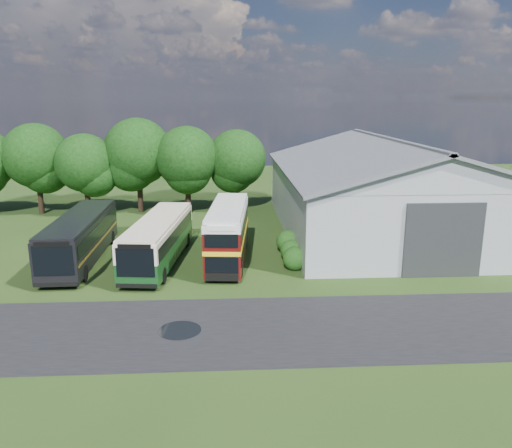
{
  "coord_description": "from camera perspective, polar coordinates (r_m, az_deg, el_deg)",
  "views": [
    {
      "loc": [
        1.05,
        -26.43,
        11.5
      ],
      "look_at": [
        3.02,
        8.0,
        2.75
      ],
      "focal_mm": 35.0,
      "sensor_mm": 36.0,
      "label": 1
    }
  ],
  "objects": [
    {
      "name": "tree_mid",
      "position": [
        52.3,
        -13.36,
        8.02
      ],
      "size": [
        6.8,
        6.8,
        9.6
      ],
      "color": "black",
      "rests_on": "ground"
    },
    {
      "name": "bus_green_single",
      "position": [
        36.11,
        -11.03,
        -1.76
      ],
      "size": [
        3.98,
        11.92,
        3.23
      ],
      "rotation": [
        0.0,
        0.0,
        -0.11
      ],
      "color": "black",
      "rests_on": "ground"
    },
    {
      "name": "ground",
      "position": [
        28.84,
        -5.17,
        -9.33
      ],
      "size": [
        120.0,
        120.0,
        0.0
      ],
      "primitive_type": "plane",
      "color": "#1D3711",
      "rests_on": "ground"
    },
    {
      "name": "puddle",
      "position": [
        26.23,
        -8.72,
        -11.95
      ],
      "size": [
        2.2,
        2.2,
        0.01
      ],
      "primitive_type": "cylinder",
      "color": "black",
      "rests_on": "ground"
    },
    {
      "name": "shrub_back",
      "position": [
        38.47,
        3.67,
        -3.19
      ],
      "size": [
        1.8,
        1.8,
        1.8
      ],
      "primitive_type": "sphere",
      "color": "#194714",
      "rests_on": "ground"
    },
    {
      "name": "asphalt_road",
      "position": [
        26.17,
        1.35,
        -11.84
      ],
      "size": [
        60.0,
        8.0,
        0.02
      ],
      "primitive_type": "cube",
      "color": "black",
      "rests_on": "ground"
    },
    {
      "name": "tree_right_b",
      "position": [
        51.4,
        -2.22,
        7.45
      ],
      "size": [
        5.98,
        5.98,
        8.45
      ],
      "color": "black",
      "rests_on": "ground"
    },
    {
      "name": "storage_shed",
      "position": [
        45.25,
        14.77,
        4.43
      ],
      "size": [
        18.8,
        24.8,
        8.15
      ],
      "color": "gray",
      "rests_on": "ground"
    },
    {
      "name": "tree_left_b",
      "position": [
        52.25,
        -18.99,
        6.6
      ],
      "size": [
        5.78,
        5.78,
        8.16
      ],
      "color": "black",
      "rests_on": "ground"
    },
    {
      "name": "bus_maroon_double",
      "position": [
        35.69,
        -3.22,
        -1.12
      ],
      "size": [
        3.28,
        9.79,
        4.13
      ],
      "rotation": [
        0.0,
        0.0,
        -0.09
      ],
      "color": "black",
      "rests_on": "ground"
    },
    {
      "name": "tree_right_a",
      "position": [
        50.73,
        -7.91,
        7.52
      ],
      "size": [
        6.26,
        6.26,
        8.83
      ],
      "color": "black",
      "rests_on": "ground"
    },
    {
      "name": "shrub_mid",
      "position": [
        36.59,
        4.04,
        -4.13
      ],
      "size": [
        1.6,
        1.6,
        1.6
      ],
      "primitive_type": "sphere",
      "color": "#194714",
      "rests_on": "ground"
    },
    {
      "name": "tree_left_a",
      "position": [
        54.67,
        -23.85,
        7.12
      ],
      "size": [
        6.46,
        6.46,
        9.12
      ],
      "color": "black",
      "rests_on": "ground"
    },
    {
      "name": "bus_dark_single",
      "position": [
        37.93,
        -19.43,
        -1.46
      ],
      "size": [
        2.98,
        12.11,
        3.33
      ],
      "rotation": [
        0.0,
        0.0,
        0.01
      ],
      "color": "black",
      "rests_on": "ground"
    },
    {
      "name": "shrub_front",
      "position": [
        34.71,
        4.45,
        -5.16
      ],
      "size": [
        1.7,
        1.7,
        1.7
      ],
      "primitive_type": "sphere",
      "color": "#194714",
      "rests_on": "ground"
    }
  ]
}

